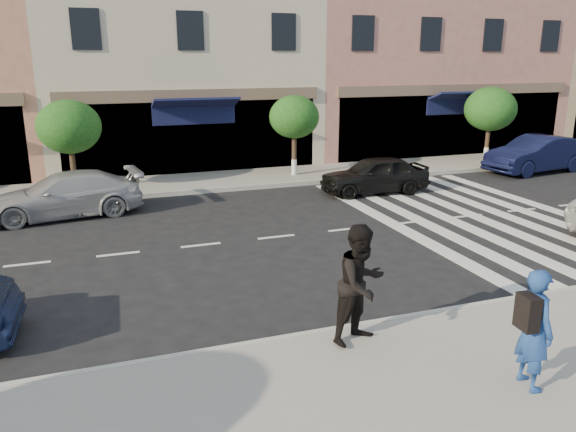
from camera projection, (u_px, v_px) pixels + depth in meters
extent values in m
plane|color=black|center=(340.00, 296.00, 11.12)|extent=(120.00, 120.00, 0.00)
cube|color=gray|center=(455.00, 396.00, 7.70)|extent=(60.00, 4.50, 0.15)
cube|color=gray|center=(217.00, 181.00, 21.07)|extent=(60.00, 3.00, 0.15)
cube|color=beige|center=(172.00, 35.00, 24.86)|extent=(11.00, 9.00, 11.00)
cube|color=tan|center=(409.00, 17.00, 28.46)|extent=(13.00, 9.00, 13.00)
cylinder|color=#473323|center=(73.00, 167.00, 19.03)|extent=(0.18, 0.18, 1.60)
cylinder|color=silver|center=(75.00, 182.00, 19.17)|extent=(0.20, 0.20, 0.60)
ellipsoid|color=#154A16|center=(69.00, 127.00, 18.66)|extent=(2.10, 2.10, 1.79)
cylinder|color=#473323|center=(294.00, 153.00, 21.60)|extent=(0.18, 0.18, 1.71)
cylinder|color=silver|center=(294.00, 167.00, 21.75)|extent=(0.20, 0.20, 0.60)
ellipsoid|color=#154A16|center=(294.00, 117.00, 21.22)|extent=(1.90, 1.90, 1.62)
cylinder|color=#473323|center=(487.00, 142.00, 24.51)|extent=(0.18, 0.18, 1.65)
cylinder|color=silver|center=(486.00, 154.00, 24.65)|extent=(0.20, 0.20, 0.60)
ellipsoid|color=#154A16|center=(490.00, 109.00, 24.12)|extent=(2.20, 2.20, 1.87)
imported|color=navy|center=(535.00, 329.00, 7.59)|extent=(0.47, 0.67, 1.72)
imported|color=black|center=(361.00, 284.00, 8.81)|extent=(1.15, 1.03, 1.95)
imported|color=#A4A5AA|center=(64.00, 195.00, 16.49)|extent=(4.65, 2.36, 1.29)
imported|color=black|center=(374.00, 175.00, 19.37)|extent=(3.82, 1.65, 1.28)
imported|color=black|center=(537.00, 154.00, 22.83)|extent=(4.68, 2.14, 1.49)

